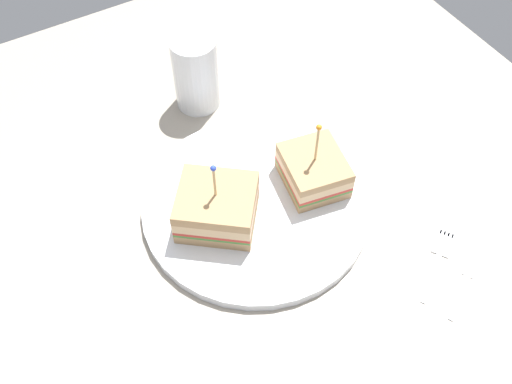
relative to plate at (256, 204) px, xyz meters
The scene contains 7 objects.
ground_plane 1.66cm from the plate, ahead, with size 97.21×97.21×2.00cm, color #9E9384.
plate is the anchor object (origin of this frame).
sandwich_half_front 8.54cm from the plate, 96.52° to the right, with size 9.47×8.64×10.66cm.
sandwich_half_back 6.41cm from the plate, 85.92° to the left, with size 12.21×12.40×10.49cm.
drink_glass 21.40cm from the plate, ahead, with size 6.42×6.42×11.26cm.
fork 23.51cm from the plate, 136.98° to the right, with size 7.71×10.68×0.35cm.
knife 27.23cm from the plate, 139.51° to the right, with size 7.76×12.04×0.35cm.
Camera 1 is at (-37.79, 21.94, 62.34)cm, focal length 41.44 mm.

